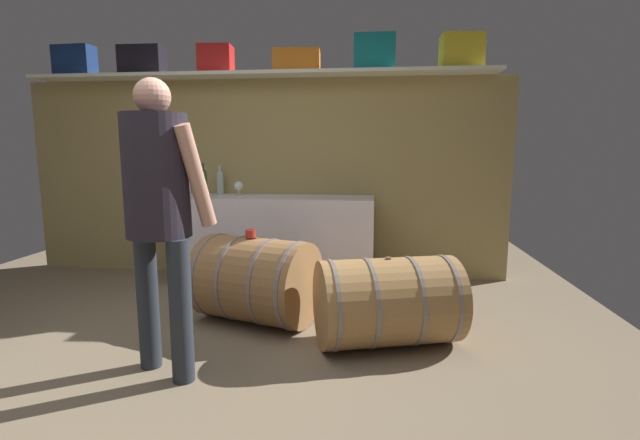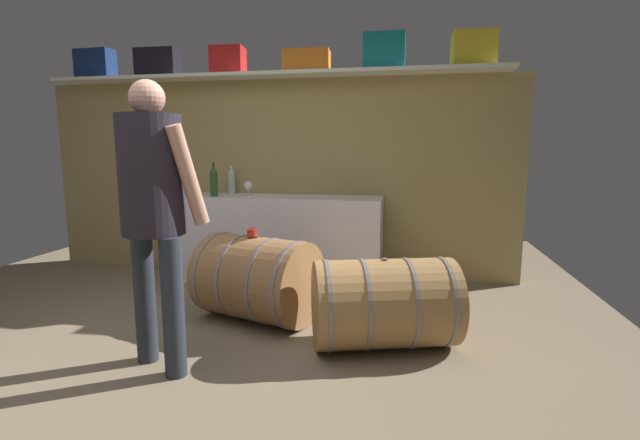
# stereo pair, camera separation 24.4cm
# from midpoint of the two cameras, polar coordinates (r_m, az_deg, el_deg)

# --- Properties ---
(ground_plane) EXTENTS (6.12, 8.09, 0.02)m
(ground_plane) POSITION_cam_midpoint_polar(r_m,az_deg,el_deg) (3.30, -12.64, -14.68)
(ground_plane) COLOR #7A6A53
(back_wall_panel) EXTENTS (4.92, 0.10, 1.99)m
(back_wall_panel) POSITION_cam_midpoint_polar(r_m,az_deg,el_deg) (4.78, -4.31, 5.18)
(back_wall_panel) COLOR #9F8C55
(back_wall_panel) RESTS_ON ground
(high_shelf_board) EXTENTS (4.53, 0.40, 0.03)m
(high_shelf_board) POSITION_cam_midpoint_polar(r_m,az_deg,el_deg) (4.68, -4.95, 17.50)
(high_shelf_board) COLOR white
(high_shelf_board) RESTS_ON back_wall_panel
(toolcase_navy) EXTENTS (0.40, 0.20, 0.30)m
(toolcase_navy) POSITION_cam_midpoint_polar(r_m,az_deg,el_deg) (5.50, -25.03, 17.16)
(toolcase_navy) COLOR navy
(toolcase_navy) RESTS_ON high_shelf_board
(toolcase_black) EXTENTS (0.43, 0.22, 0.28)m
(toolcase_black) POSITION_cam_midpoint_polar(r_m,az_deg,el_deg) (5.13, -18.19, 18.08)
(toolcase_black) COLOR black
(toolcase_black) RESTS_ON high_shelf_board
(toolcase_red) EXTENTS (0.33, 0.26, 0.27)m
(toolcase_red) POSITION_cam_midpoint_polar(r_m,az_deg,el_deg) (4.82, -9.90, 18.93)
(toolcase_red) COLOR red
(toolcase_red) RESTS_ON high_shelf_board
(toolcase_orange) EXTENTS (0.45, 0.28, 0.21)m
(toolcase_orange) POSITION_cam_midpoint_polar(r_m,az_deg,el_deg) (4.61, -0.06, 19.16)
(toolcase_orange) COLOR orange
(toolcase_orange) RESTS_ON high_shelf_board
(toolcase_teal) EXTENTS (0.38, 0.26, 0.32)m
(toolcase_teal) POSITION_cam_midpoint_polar(r_m,az_deg,el_deg) (4.54, 9.66, 19.93)
(toolcase_teal) COLOR #117D80
(toolcase_teal) RESTS_ON high_shelf_board
(toolcase_yellow) EXTENTS (0.39, 0.26, 0.31)m
(toolcase_yellow) POSITION_cam_midpoint_polar(r_m,az_deg,el_deg) (4.59, 20.15, 19.34)
(toolcase_yellow) COLOR yellow
(toolcase_yellow) RESTS_ON high_shelf_board
(work_cabinet) EXTENTS (1.94, 0.54, 0.84)m
(work_cabinet) POSITION_cam_midpoint_polar(r_m,az_deg,el_deg) (4.49, -3.19, -2.39)
(work_cabinet) COLOR white
(work_cabinet) RESTS_ON ground
(wine_bottle_clear) EXTENTS (0.07, 0.07, 0.29)m
(wine_bottle_clear) POSITION_cam_midpoint_polar(r_m,az_deg,el_deg) (4.76, -9.52, 4.82)
(wine_bottle_clear) COLOR #AEC7BC
(wine_bottle_clear) RESTS_ON work_cabinet
(wine_bottle_green) EXTENTS (0.07, 0.07, 0.32)m
(wine_bottle_green) POSITION_cam_midpoint_polar(r_m,az_deg,el_deg) (4.50, -11.58, 4.68)
(wine_bottle_green) COLOR #2B512A
(wine_bottle_green) RESTS_ON work_cabinet
(wine_glass) EXTENTS (0.09, 0.09, 0.14)m
(wine_glass) POSITION_cam_midpoint_polar(r_m,az_deg,el_deg) (4.51, -7.38, 4.23)
(wine_glass) COLOR white
(wine_glass) RESTS_ON work_cabinet
(wine_barrel_near) EXTENTS (1.00, 0.87, 0.65)m
(wine_barrel_near) POSITION_cam_midpoint_polar(r_m,az_deg,el_deg) (3.52, -5.82, -7.26)
(wine_barrel_near) COLOR olive
(wine_barrel_near) RESTS_ON ground
(wine_barrel_far) EXTENTS (1.04, 0.82, 0.60)m
(wine_barrel_far) POSITION_cam_midpoint_polar(r_m,az_deg,el_deg) (3.09, 10.27, -10.19)
(wine_barrel_far) COLOR #A37745
(wine_barrel_far) RESTS_ON ground
(tasting_cup) EXTENTS (0.07, 0.07, 0.06)m
(tasting_cup) POSITION_cam_midpoint_polar(r_m,az_deg,el_deg) (3.45, -6.46, -1.60)
(tasting_cup) COLOR red
(tasting_cup) RESTS_ON wine_barrel_near
(visitor_tasting) EXTENTS (0.54, 0.48, 1.67)m
(visitor_tasting) POSITION_cam_midpoint_polar(r_m,az_deg,el_deg) (2.72, -17.64, 2.74)
(visitor_tasting) COLOR #282E38
(visitor_tasting) RESTS_ON ground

